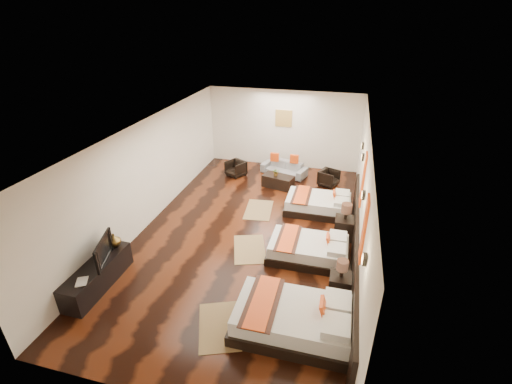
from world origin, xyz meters
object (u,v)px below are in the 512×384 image
(table_plant, at_px, (276,172))
(coffee_table, at_px, (278,181))
(nightstand_b, at_px, (344,226))
(bed_far, at_px, (319,204))
(bed_mid, at_px, (309,249))
(tv, at_px, (99,250))
(bed_near, at_px, (295,319))
(figurine, at_px, (114,240))
(nightstand_a, at_px, (340,283))
(book, at_px, (76,283))
(sofa, at_px, (284,168))
(armchair_left, at_px, (236,168))
(tv_console, at_px, (98,275))
(armchair_right, at_px, (329,178))

(table_plant, bearing_deg, coffee_table, 9.68)
(nightstand_b, bearing_deg, bed_far, 122.87)
(bed_mid, xyz_separation_m, tv, (-4.14, -1.93, 0.58))
(bed_near, height_order, coffee_table, bed_near)
(figurine, bearing_deg, nightstand_a, 3.51)
(bed_mid, relative_size, nightstand_a, 2.15)
(bed_far, distance_m, figurine, 5.58)
(bed_far, height_order, book, bed_far)
(book, xyz_separation_m, sofa, (2.72, 7.29, -0.33))
(armchair_left, bearing_deg, sofa, 47.07)
(tv_console, height_order, tv, tv)
(table_plant, bearing_deg, tv_console, -115.09)
(tv_console, xyz_separation_m, tv, (0.05, 0.16, 0.54))
(book, distance_m, sofa, 7.79)
(armchair_right, height_order, coffee_table, armchair_right)
(bed_near, xyz_separation_m, bed_far, (-0.00, 4.50, -0.04))
(book, distance_m, coffee_table, 6.82)
(book, xyz_separation_m, armchair_left, (1.10, 6.75, -0.29))
(bed_mid, distance_m, nightstand_a, 1.32)
(bed_near, xyz_separation_m, tv_console, (-4.20, 0.14, -0.01))
(nightstand_a, xyz_separation_m, nightstand_b, (0.00, 2.18, 0.04))
(nightstand_a, distance_m, sofa, 6.12)
(bed_mid, relative_size, table_plant, 7.44)
(nightstand_a, height_order, tv_console, nightstand_a)
(armchair_left, relative_size, armchair_right, 1.01)
(nightstand_a, height_order, nightstand_b, nightstand_b)
(bed_near, bearing_deg, book, -174.20)
(bed_near, relative_size, figurine, 7.15)
(bed_mid, distance_m, armchair_left, 5.13)
(sofa, xyz_separation_m, armchair_left, (-1.63, -0.54, 0.04))
(armchair_left, height_order, table_plant, table_plant)
(tv, bearing_deg, armchair_right, -52.74)
(nightstand_a, bearing_deg, bed_mid, 124.84)
(bed_near, bearing_deg, nightstand_b, 77.38)
(tv_console, relative_size, figurine, 5.94)
(bed_far, bearing_deg, armchair_left, 149.57)
(tv_console, height_order, figurine, figurine)
(bed_near, distance_m, armchair_left, 7.04)
(nightstand_a, distance_m, coffee_table, 5.16)
(bed_far, distance_m, armchair_left, 3.59)
(nightstand_b, bearing_deg, bed_near, -102.62)
(nightstand_a, bearing_deg, armchair_left, 126.68)
(bed_far, distance_m, book, 6.48)
(book, bearing_deg, tv_console, 90.00)
(sofa, bearing_deg, armchair_right, -0.42)
(bed_far, bearing_deg, nightstand_a, -77.35)
(bed_near, distance_m, nightstand_b, 3.42)
(nightstand_a, height_order, tv, tv)
(tv, bearing_deg, armchair_left, -27.26)
(book, relative_size, sofa, 0.17)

